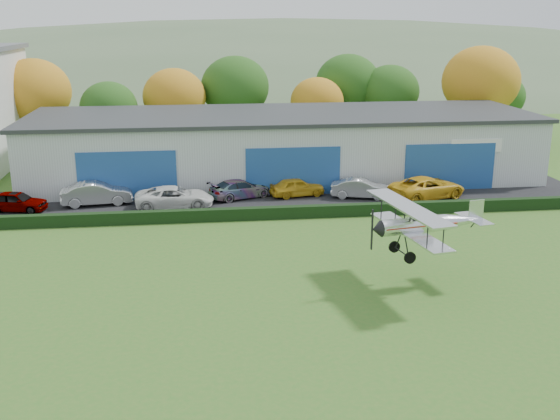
{
  "coord_description": "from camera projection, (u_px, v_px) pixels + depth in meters",
  "views": [
    {
      "loc": [
        -1.91,
        -25.14,
        12.71
      ],
      "look_at": [
        2.39,
        9.03,
        2.68
      ],
      "focal_mm": 42.47,
      "sensor_mm": 36.0,
      "label": 1
    }
  ],
  "objects": [
    {
      "name": "car_2",
      "position": [
        175.0,
        197.0,
        45.63
      ],
      "size": [
        5.45,
        2.66,
        1.49
      ],
      "primitive_type": "imported",
      "rotation": [
        0.0,
        0.0,
        1.6
      ],
      "color": "silver",
      "rests_on": "apron"
    },
    {
      "name": "biplane",
      "position": [
        423.0,
        223.0,
        31.89
      ],
      "size": [
        6.08,
        6.95,
        2.58
      ],
      "rotation": [
        0.0,
        0.0,
        0.18
      ],
      "color": "silver"
    },
    {
      "name": "car_0",
      "position": [
        16.0,
        201.0,
        44.83
      ],
      "size": [
        4.31,
        2.48,
        1.38
      ],
      "primitive_type": "imported",
      "rotation": [
        0.0,
        0.0,
        1.35
      ],
      "color": "gray",
      "rests_on": "apron"
    },
    {
      "name": "car_4",
      "position": [
        297.0,
        187.0,
        48.63
      ],
      "size": [
        4.26,
        2.37,
        1.37
      ],
      "primitive_type": "imported",
      "rotation": [
        0.0,
        0.0,
        1.77
      ],
      "color": "gold",
      "rests_on": "apron"
    },
    {
      "name": "hedge",
      "position": [
        276.0,
        213.0,
        43.41
      ],
      "size": [
        46.0,
        0.6,
        0.8
      ],
      "primitive_type": "cube",
      "color": "black",
      "rests_on": "ground"
    },
    {
      "name": "car_1",
      "position": [
        97.0,
        193.0,
        46.39
      ],
      "size": [
        5.09,
        2.35,
        1.62
      ],
      "primitive_type": "imported",
      "rotation": [
        0.0,
        0.0,
        1.7
      ],
      "color": "silver",
      "rests_on": "apron"
    },
    {
      "name": "distant_hills",
      "position": [
        187.0,
        125.0,
        164.21
      ],
      "size": [
        430.0,
        196.0,
        56.0
      ],
      "color": "#4C6642",
      "rests_on": "ground"
    },
    {
      "name": "car_3",
      "position": [
        240.0,
        189.0,
        48.16
      ],
      "size": [
        5.02,
        3.58,
        1.35
      ],
      "primitive_type": "imported",
      "rotation": [
        0.0,
        0.0,
        1.98
      ],
      "color": "gray",
      "rests_on": "apron"
    },
    {
      "name": "car_6",
      "position": [
        427.0,
        188.0,
        48.03
      ],
      "size": [
        6.31,
        4.5,
        1.6
      ],
      "primitive_type": "imported",
      "rotation": [
        0.0,
        0.0,
        1.93
      ],
      "color": "gold",
      "rests_on": "apron"
    },
    {
      "name": "apron",
      "position": [
        268.0,
        199.0,
        48.09
      ],
      "size": [
        48.0,
        9.0,
        0.05
      ],
      "primitive_type": "cube",
      "color": "black",
      "rests_on": "ground"
    },
    {
      "name": "ground",
      "position": [
        250.0,
        333.0,
        27.73
      ],
      "size": [
        300.0,
        300.0,
        0.0
      ],
      "primitive_type": "plane",
      "color": "#326A21",
      "rests_on": "ground"
    },
    {
      "name": "tree_belt",
      "position": [
        224.0,
        93.0,
        64.96
      ],
      "size": [
        75.7,
        13.22,
        10.12
      ],
      "color": "#3D2614",
      "rests_on": "ground"
    },
    {
      "name": "hangar",
      "position": [
        283.0,
        145.0,
        54.24
      ],
      "size": [
        40.6,
        12.6,
        5.3
      ],
      "color": "#B2B7BC",
      "rests_on": "ground"
    },
    {
      "name": "car_5",
      "position": [
        361.0,
        188.0,
        48.17
      ],
      "size": [
        4.58,
        2.6,
        1.43
      ],
      "primitive_type": "imported",
      "rotation": [
        0.0,
        0.0,
        1.31
      ],
      "color": "silver",
      "rests_on": "apron"
    }
  ]
}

